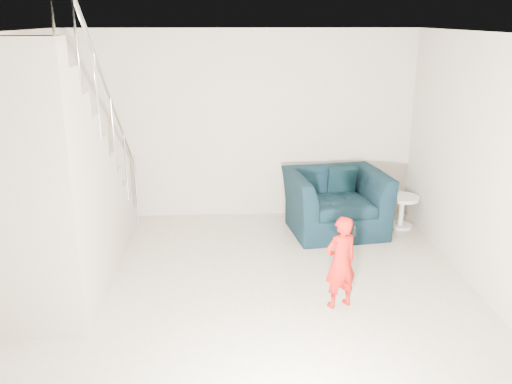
% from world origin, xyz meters
% --- Properties ---
extents(floor, '(5.50, 5.50, 0.00)m').
position_xyz_m(floor, '(0.00, 0.00, 0.00)').
color(floor, tan).
rests_on(floor, ground).
extents(ceiling, '(5.50, 5.50, 0.00)m').
position_xyz_m(ceiling, '(0.00, 0.00, 2.70)').
color(ceiling, silver).
rests_on(ceiling, back_wall).
extents(back_wall, '(5.00, 0.00, 5.00)m').
position_xyz_m(back_wall, '(0.00, 2.75, 1.35)').
color(back_wall, beige).
rests_on(back_wall, floor).
extents(front_wall, '(5.00, 0.00, 5.00)m').
position_xyz_m(front_wall, '(0.00, -2.75, 1.35)').
color(front_wall, beige).
rests_on(front_wall, floor).
extents(right_wall, '(0.00, 5.50, 5.50)m').
position_xyz_m(right_wall, '(2.50, 0.00, 1.35)').
color(right_wall, beige).
rests_on(right_wall, floor).
extents(armchair, '(1.44, 1.30, 0.84)m').
position_xyz_m(armchair, '(1.29, 2.03, 0.42)').
color(armchair, black).
rests_on(armchair, floor).
extents(toddler, '(0.42, 0.35, 0.98)m').
position_xyz_m(toddler, '(0.94, -0.02, 0.49)').
color(toddler, '#9C050F').
rests_on(toddler, floor).
extents(side_table, '(0.46, 0.46, 0.46)m').
position_xyz_m(side_table, '(2.25, 2.12, 0.31)').
color(side_table, white).
rests_on(side_table, floor).
extents(staircase, '(1.02, 3.03, 3.62)m').
position_xyz_m(staircase, '(-2.00, 0.55, 0.95)').
color(staircase, '#ADA089').
rests_on(staircase, floor).
extents(cushion, '(0.38, 0.18, 0.38)m').
position_xyz_m(cushion, '(1.41, 2.29, 0.66)').
color(cushion, black).
rests_on(cushion, armchair).
extents(throw, '(0.05, 0.49, 0.55)m').
position_xyz_m(throw, '(0.76, 2.11, 0.53)').
color(throw, black).
rests_on(throw, armchair).
extents(phone, '(0.02, 0.05, 0.10)m').
position_xyz_m(phone, '(1.05, -0.08, 0.85)').
color(phone, black).
rests_on(phone, toddler).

